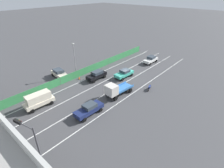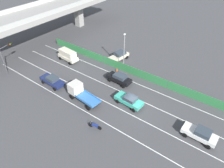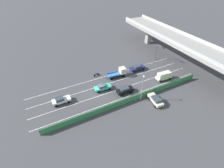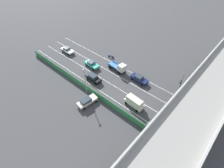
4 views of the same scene
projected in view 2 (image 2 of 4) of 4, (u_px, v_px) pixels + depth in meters
The scene contains 18 objects.
ground_plane at pixel (134, 106), 32.14m from camera, with size 300.00×300.00×0.00m, color #424244.
lane_line_left_edge at pixel (87, 113), 31.04m from camera, with size 0.14×45.57×0.01m, color silver.
lane_line_mid_left at pixel (102, 100), 33.30m from camera, with size 0.14×45.57×0.01m, color silver.
lane_line_mid_right at pixel (115, 89), 35.56m from camera, with size 0.14×45.57×0.01m, color silver.
lane_line_right_edge at pixel (127, 79), 37.82m from camera, with size 0.14×45.57×0.01m, color silver.
elevated_overpass at pixel (12, 23), 42.44m from camera, with size 59.11×8.45×8.02m.
green_fence at pixel (133, 71), 38.60m from camera, with size 0.10×41.67×1.57m.
car_taxi_teal at pixel (129, 100), 31.96m from camera, with size 2.21×4.56×1.63m.
car_sedan_white at pixel (200, 134), 26.72m from camera, with size 2.04×4.39×1.67m.
car_van_cream at pixel (68, 55), 42.38m from camera, with size 2.27×4.72×2.31m.
car_sedan_black at pixel (119, 78), 36.46m from camera, with size 2.03×4.50×1.74m.
car_sedan_navy at pixel (52, 80), 35.98m from camera, with size 2.08×4.74×1.70m.
flatbed_truck_blue at pixel (79, 92), 32.88m from camera, with size 2.56×5.73×2.54m.
motorcycle at pixel (95, 126), 28.38m from camera, with size 0.74×1.91×0.93m.
parked_sedan_cream at pixel (119, 56), 42.85m from camera, with size 4.82×2.52×1.71m.
traffic_light at pixel (6, 54), 37.48m from camera, with size 2.82×0.81×5.48m.
street_lamp at pixel (124, 48), 38.06m from camera, with size 0.60×0.36×7.25m.
traffic_cone at pixel (117, 70), 39.78m from camera, with size 0.47×0.47×0.65m.
Camera 2 is at (-20.90, -11.49, 22.07)m, focal length 33.54 mm.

